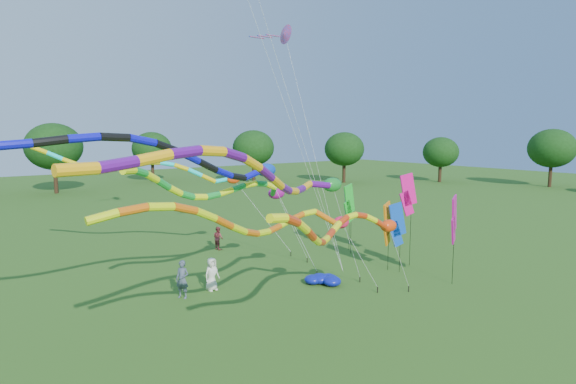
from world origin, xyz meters
TOP-DOWN VIEW (x-y plane):
  - ground at (0.00, 0.00)m, footprint 160.00×160.00m
  - tree_ring at (3.38, -1.69)m, footprint 118.56×115.24m
  - tube_kite_red at (-2.86, -2.16)m, footprint 11.65×5.39m
  - tube_kite_orange at (-5.08, -0.46)m, footprint 13.72×3.40m
  - tube_kite_purple at (-5.22, -0.85)m, footprint 15.13×6.78m
  - tube_kite_blue at (-7.60, 2.83)m, footprint 17.34×3.37m
  - tube_kite_cyan at (-4.17, 12.17)m, footprint 12.97×6.23m
  - tube_kite_green at (-3.61, 4.84)m, footprint 12.18×5.08m
  - delta_kite_high_c at (0.71, 6.88)m, footprint 4.04×3.44m
  - banner_pole_violet at (6.66, 8.07)m, footprint 1.12×0.48m
  - banner_pole_blue_a at (5.42, 2.89)m, footprint 1.14×0.37m
  - banner_pole_orange at (5.20, 3.39)m, footprint 1.12×0.47m
  - banner_pole_green at (6.06, 7.34)m, footprint 1.15×0.31m
  - banner_pole_magenta_a at (5.95, -0.30)m, footprint 1.09×0.56m
  - banner_pole_magenta_b at (6.94, 3.45)m, footprint 1.13×0.43m
  - blue_nylon_heap at (0.88, 3.71)m, footprint 1.52×1.79m
  - person_a at (-4.17, 6.25)m, footprint 0.88×0.66m
  - person_b at (-5.79, 6.10)m, footprint 0.72×0.79m
  - person_c at (0.02, 13.38)m, footprint 0.65×0.80m

SIDE VIEW (x-z plane):
  - ground at x=0.00m, z-range 0.00..0.00m
  - blue_nylon_heap at x=0.88m, z-range -0.04..0.53m
  - person_c at x=0.02m, z-range 0.00..1.53m
  - person_a at x=-4.17m, z-range 0.00..1.64m
  - person_b at x=-5.79m, z-range 0.00..1.80m
  - banner_pole_blue_a at x=5.42m, z-range 0.72..4.67m
  - banner_pole_orange at x=5.20m, z-range 0.72..4.67m
  - banner_pole_violet at x=6.66m, z-range 0.92..5.28m
  - banner_pole_green at x=6.06m, z-range 1.00..5.53m
  - banner_pole_magenta_a at x=5.95m, z-range 1.06..5.71m
  - banner_pole_magenta_b at x=6.94m, z-range 1.44..6.88m
  - tube_kite_red at x=-2.86m, z-range 1.24..7.57m
  - tube_kite_orange at x=-5.08m, z-range 1.36..7.84m
  - tube_kite_green at x=-3.61m, z-range 1.58..8.67m
  - tree_ring at x=3.38m, z-range 0.72..9.97m
  - tube_kite_cyan at x=-4.17m, z-range 1.81..9.30m
  - tube_kite_purple at x=-5.22m, z-range 2.15..10.20m
  - tube_kite_blue at x=-7.60m, z-range 2.46..11.05m
  - delta_kite_high_c at x=0.71m, z-range 6.13..19.59m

